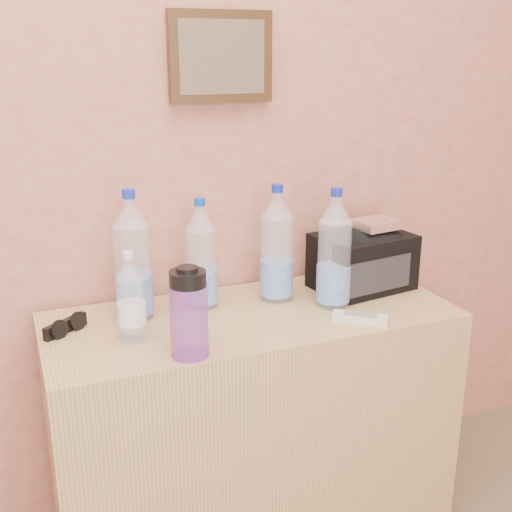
{
  "coord_description": "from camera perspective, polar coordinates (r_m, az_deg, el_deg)",
  "views": [
    {
      "loc": [
        -0.19,
        0.2,
        1.42
      ],
      "look_at": [
        0.42,
        1.71,
        0.89
      ],
      "focal_mm": 45.0,
      "sensor_mm": 36.0,
      "label": 1
    }
  ],
  "objects": [
    {
      "name": "picture_frame",
      "position": [
        1.88,
        -3.14,
        17.24
      ],
      "size": [
        0.3,
        0.03,
        0.25
      ],
      "primitive_type": null,
      "color": "#382311",
      "rests_on": "room_shell"
    },
    {
      "name": "dresser",
      "position": [
        1.97,
        -0.36,
        -14.76
      ],
      "size": [
        1.14,
        0.48,
        0.71
      ],
      "primitive_type": "cube",
      "color": "tan",
      "rests_on": "ground"
    },
    {
      "name": "pet_large_a",
      "position": [
        1.76,
        -10.89,
        -0.56
      ],
      "size": [
        0.1,
        0.1,
        0.36
      ],
      "rotation": [
        0.0,
        0.0,
        -0.17
      ],
      "color": "#A9CBD9",
      "rests_on": "dresser"
    },
    {
      "name": "pet_large_b",
      "position": [
        1.82,
        -4.89,
        -0.33
      ],
      "size": [
        0.09,
        0.09,
        0.32
      ],
      "rotation": [
        0.0,
        0.0,
        -0.14
      ],
      "color": "silver",
      "rests_on": "dresser"
    },
    {
      "name": "pet_large_c",
      "position": [
        1.86,
        1.86,
        0.57
      ],
      "size": [
        0.09,
        0.09,
        0.35
      ],
      "rotation": [
        0.0,
        0.0,
        -0.21
      ],
      "color": "silver",
      "rests_on": "dresser"
    },
    {
      "name": "pet_large_d",
      "position": [
        1.83,
        6.97,
        0.1
      ],
      "size": [
        0.09,
        0.09,
        0.35
      ],
      "rotation": [
        0.0,
        0.0,
        -0.18
      ],
      "color": "silver",
      "rests_on": "dresser"
    },
    {
      "name": "pet_small",
      "position": [
        1.64,
        -11.06,
        -4.0
      ],
      "size": [
        0.07,
        0.07,
        0.23
      ],
      "rotation": [
        0.0,
        0.0,
        -0.06
      ],
      "color": "white",
      "rests_on": "dresser"
    },
    {
      "name": "nalgene_bottle",
      "position": [
        1.53,
        -6.0,
        -5.04
      ],
      "size": [
        0.09,
        0.09,
        0.23
      ],
      "rotation": [
        0.0,
        0.0,
        0.38
      ],
      "color": "purple",
      "rests_on": "dresser"
    },
    {
      "name": "sunglasses",
      "position": [
        1.76,
        -16.6,
        -6.0
      ],
      "size": [
        0.14,
        0.12,
        0.03
      ],
      "primitive_type": null,
      "rotation": [
        0.0,
        0.0,
        0.64
      ],
      "color": "black",
      "rests_on": "dresser"
    },
    {
      "name": "ac_remote",
      "position": [
        1.77,
        9.24,
        -5.46
      ],
      "size": [
        0.15,
        0.13,
        0.02
      ],
      "primitive_type": "cube",
      "rotation": [
        0.0,
        0.0,
        -0.64
      ],
      "color": "silver",
      "rests_on": "dresser"
    },
    {
      "name": "toiletry_bag",
      "position": [
        2.0,
        9.45,
        -0.17
      ],
      "size": [
        0.31,
        0.24,
        0.19
      ],
      "primitive_type": null,
      "rotation": [
        0.0,
        0.0,
        0.15
      ],
      "color": "black",
      "rests_on": "dresser"
    },
    {
      "name": "foil_packet",
      "position": [
        1.96,
        10.59,
        2.81
      ],
      "size": [
        0.14,
        0.12,
        0.03
      ],
      "primitive_type": "cube",
      "rotation": [
        0.0,
        0.0,
        0.15
      ],
      "color": "silver",
      "rests_on": "toiletry_bag"
    }
  ]
}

